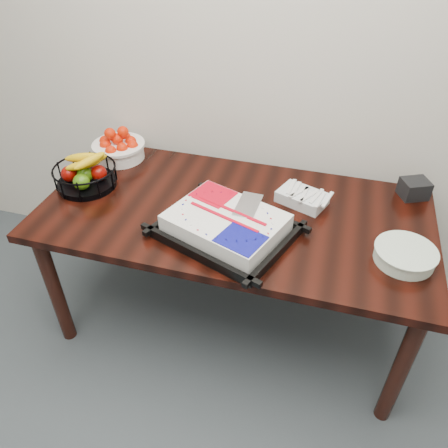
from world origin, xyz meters
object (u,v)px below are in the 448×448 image
(table, at_px, (234,225))
(tangerine_bowl, at_px, (118,145))
(cake_tray, at_px, (226,225))
(plate_stack, at_px, (405,255))
(fruit_basket, at_px, (85,174))
(napkin_box, at_px, (414,189))

(table, xyz_separation_m, tangerine_bowl, (-0.73, 0.30, 0.16))
(table, bearing_deg, cake_tray, -86.47)
(plate_stack, bearing_deg, cake_tray, -177.18)
(tangerine_bowl, bearing_deg, cake_tray, -32.89)
(cake_tray, distance_m, fruit_basket, 0.79)
(tangerine_bowl, relative_size, plate_stack, 1.15)
(cake_tray, distance_m, napkin_box, 0.95)
(cake_tray, bearing_deg, napkin_box, 33.89)
(table, distance_m, tangerine_bowl, 0.81)
(table, relative_size, plate_stack, 7.30)
(table, distance_m, napkin_box, 0.88)
(cake_tray, relative_size, napkin_box, 5.17)
(table, height_order, tangerine_bowl, tangerine_bowl)
(table, distance_m, cake_tray, 0.23)
(tangerine_bowl, bearing_deg, plate_stack, -16.77)
(table, height_order, plate_stack, plate_stack)
(cake_tray, height_order, fruit_basket, fruit_basket)
(plate_stack, bearing_deg, napkin_box, 83.40)
(tangerine_bowl, height_order, fruit_basket, tangerine_bowl)
(fruit_basket, xyz_separation_m, napkin_box, (1.56, 0.35, -0.02))
(plate_stack, xyz_separation_m, napkin_box, (0.06, 0.49, 0.01))
(tangerine_bowl, bearing_deg, napkin_box, 1.86)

